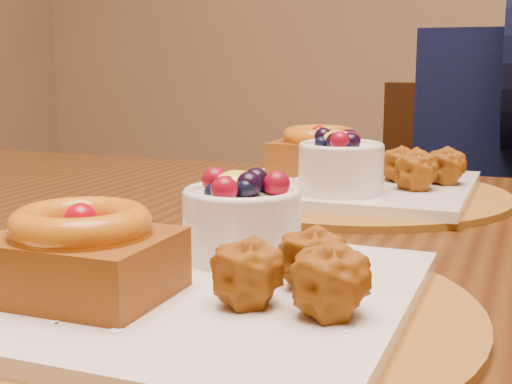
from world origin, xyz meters
TOP-DOWN VIEW (x-y plane):
  - dining_table at (-0.06, 0.03)m, footprint 1.60×0.90m
  - place_setting_near at (-0.07, -0.18)m, footprint 0.38×0.38m
  - place_setting_far at (-0.07, 0.25)m, footprint 0.38×0.38m
  - chair_far at (0.01, 0.89)m, footprint 0.48×0.48m

SIDE VIEW (x-z plane):
  - chair_far at x=0.01m, z-range 0.05..0.92m
  - dining_table at x=-0.06m, z-range 0.30..1.06m
  - place_setting_near at x=-0.07m, z-range 0.74..0.82m
  - place_setting_far at x=-0.07m, z-range 0.74..0.83m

